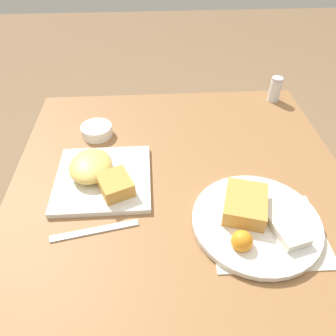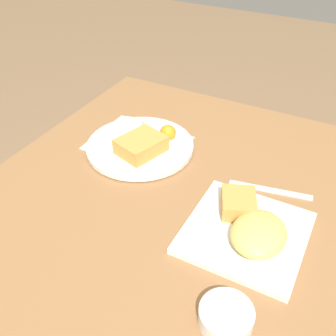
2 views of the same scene
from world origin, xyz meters
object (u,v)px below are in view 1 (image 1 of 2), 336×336
Objects in this scene: plate_square_near at (100,174)px; salt_shaker at (275,91)px; plate_oval_far at (255,218)px; butter_knife at (95,231)px; sauce_ramekin at (97,130)px.

plate_square_near is 2.84× the size of salt_shaker.
salt_shaker is at bearing 123.38° from plate_square_near.
plate_oval_far reaches higher than butter_knife.
salt_shaker is at bearing 106.02° from sauce_ramekin.
butter_knife is (0.16, 0.00, -0.02)m from plate_square_near.
plate_square_near is at bearing 8.10° from sauce_ramekin.
sauce_ramekin is at bearing 84.05° from butter_knife.
sauce_ramekin is 1.10× the size of salt_shaker.
salt_shaker reaches higher than plate_square_near.
plate_square_near is 0.20m from sauce_ramekin.
salt_shaker reaches higher than butter_knife.
plate_square_near is 1.24× the size of butter_knife.
salt_shaker is (-0.17, 0.58, 0.02)m from sauce_ramekin.
plate_oval_far is at bearing 46.49° from sauce_ramekin.
sauce_ramekin is 0.36m from butter_knife.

